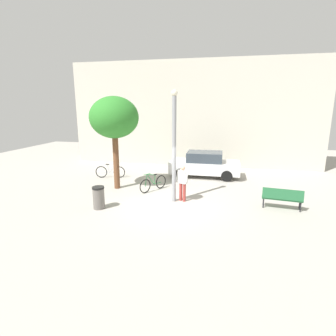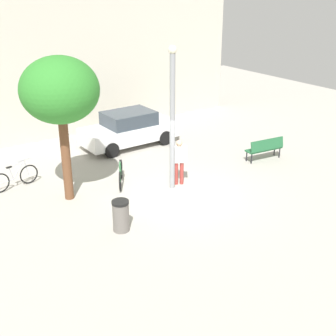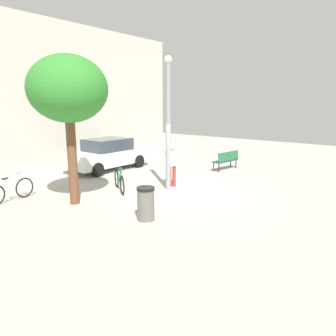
# 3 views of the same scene
# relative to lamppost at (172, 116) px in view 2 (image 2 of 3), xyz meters

# --- Properties ---
(ground_plane) EXTENTS (36.00, 36.00, 0.00)m
(ground_plane) POSITION_rel_lamppost_xyz_m (-0.23, -0.59, -2.64)
(ground_plane) COLOR #A8A399
(building_facade) EXTENTS (17.84, 2.00, 7.39)m
(building_facade) POSITION_rel_lamppost_xyz_m (-0.23, 8.51, 1.06)
(building_facade) COLOR beige
(building_facade) RESTS_ON ground_plane
(lamppost) EXTENTS (0.28, 0.28, 4.94)m
(lamppost) POSITION_rel_lamppost_xyz_m (0.00, 0.00, 0.00)
(lamppost) COLOR gray
(lamppost) RESTS_ON ground_plane
(person_by_lamppost) EXTENTS (0.63, 0.47, 1.67)m
(person_by_lamppost) POSITION_rel_lamppost_xyz_m (0.38, 0.11, -1.67)
(person_by_lamppost) COLOR #9E3833
(person_by_lamppost) RESTS_ON ground_plane
(park_bench) EXTENTS (1.65, 0.66, 0.92)m
(park_bench) POSITION_rel_lamppost_xyz_m (4.63, 0.01, -2.09)
(park_bench) COLOR #236038
(park_bench) RESTS_ON ground_plane
(plaza_tree) EXTENTS (2.46, 2.46, 4.75)m
(plaza_tree) POSITION_rel_lamppost_xyz_m (-3.33, 1.31, 1.02)
(plaza_tree) COLOR brown
(plaza_tree) RESTS_ON ground_plane
(bicycle_silver) EXTENTS (1.79, 0.36, 0.97)m
(bicycle_silver) POSITION_rel_lamppost_xyz_m (-4.55, 3.17, -2.25)
(bicycle_silver) COLOR black
(bicycle_silver) RESTS_ON ground_plane
(bicycle_green) EXTENTS (1.00, 1.56, 0.97)m
(bicycle_green) POSITION_rel_lamppost_xyz_m (-1.34, 1.30, -2.25)
(bicycle_green) COLOR black
(bicycle_green) RESTS_ON ground_plane
(parked_car_white) EXTENTS (4.21, 1.85, 1.55)m
(parked_car_white) POSITION_rel_lamppost_xyz_m (1.00, 4.65, -1.86)
(parked_car_white) COLOR silver
(parked_car_white) RESTS_ON ground_plane
(trash_bin) EXTENTS (0.51, 0.51, 0.96)m
(trash_bin) POSITION_rel_lamppost_xyz_m (-2.94, -1.55, -2.15)
(trash_bin) COLOR #66605B
(trash_bin) RESTS_ON ground_plane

